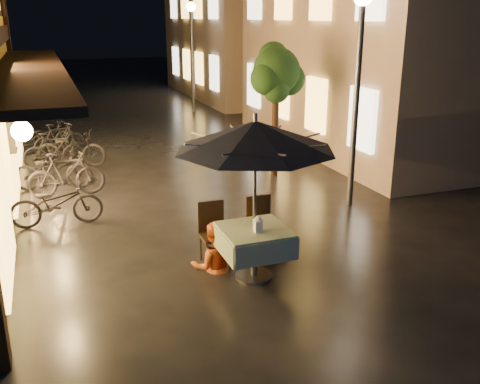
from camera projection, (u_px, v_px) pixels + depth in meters
name	position (u px, v px, depth m)	size (l,w,h in m)	color
ground	(249.00, 266.00, 8.30)	(90.00, 90.00, 0.00)	black
east_building_near	(410.00, 27.00, 15.49)	(7.30, 9.30, 6.80)	#A39384
east_building_far	(260.00, 17.00, 25.66)	(7.30, 10.30, 7.30)	#A39384
street_tree	(277.00, 74.00, 12.36)	(1.43, 1.20, 3.15)	black
streetlamp_near	(359.00, 60.00, 10.16)	(0.36, 0.36, 4.23)	#59595E
streetlamp_far	(192.00, 37.00, 20.85)	(0.36, 0.36, 4.23)	#59595E
cafe_table	(254.00, 241.00, 7.79)	(0.99, 0.99, 0.78)	#59595E
patio_umbrella	(255.00, 136.00, 7.30)	(2.28, 2.28, 2.46)	#59595E
cafe_chair_left	(213.00, 229.00, 8.33)	(0.42, 0.42, 0.97)	black
cafe_chair_right	(260.00, 223.00, 8.59)	(0.42, 0.42, 0.97)	black
table_lantern	(258.00, 223.00, 7.56)	(0.16, 0.16, 0.25)	white
person_orange	(213.00, 224.00, 8.05)	(0.71, 0.55, 1.46)	orange
person_yellow	(268.00, 217.00, 8.37)	(0.91, 0.52, 1.40)	#FFAA27
bicycle_0	(56.00, 203.00, 9.81)	(0.58, 1.65, 0.87)	black
bicycle_1	(66.00, 175.00, 11.40)	(0.46, 1.62, 0.97)	black
bicycle_2	(52.00, 170.00, 11.90)	(0.60, 1.71, 0.90)	black
bicycle_3	(55.00, 150.00, 13.55)	(0.44, 1.55, 0.93)	black
bicycle_4	(71.00, 149.00, 13.74)	(0.62, 1.77, 0.93)	black
bicycle_5	(59.00, 139.00, 14.85)	(0.42, 1.50, 0.90)	black
bicycle_6	(45.00, 137.00, 15.19)	(0.59, 1.68, 0.88)	black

